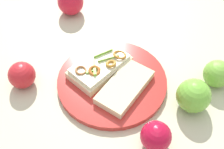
{
  "coord_description": "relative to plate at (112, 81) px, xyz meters",
  "views": [
    {
      "loc": [
        0.34,
        -0.34,
        0.61
      ],
      "look_at": [
        0.0,
        0.0,
        0.04
      ],
      "focal_mm": 46.92,
      "sensor_mm": 36.0,
      "label": 1
    }
  ],
  "objects": [
    {
      "name": "ground_plane",
      "position": [
        0.0,
        0.0,
        -0.01
      ],
      "size": [
        2.0,
        2.0,
        0.0
      ],
      "primitive_type": "plane",
      "color": "#BFBA96",
      "rests_on": "ground"
    },
    {
      "name": "apple_4",
      "position": [
        -0.3,
        0.12,
        0.03
      ],
      "size": [
        0.1,
        0.1,
        0.08
      ],
      "primitive_type": "sphere",
      "rotation": [
        0.0,
        0.0,
        2.93
      ],
      "color": "red",
      "rests_on": "ground_plane"
    },
    {
      "name": "apple_5",
      "position": [
        0.19,
        0.19,
        0.03
      ],
      "size": [
        0.07,
        0.07,
        0.07
      ],
      "primitive_type": "sphere",
      "rotation": [
        0.0,
        0.0,
        0.03
      ],
      "color": "#73B13B",
      "rests_on": "ground_plane"
    },
    {
      "name": "apple_3",
      "position": [
        -0.16,
        -0.16,
        0.03
      ],
      "size": [
        0.08,
        0.08,
        0.07
      ],
      "primitive_type": "sphere",
      "rotation": [
        0.0,
        0.0,
        6.05
      ],
      "color": "red",
      "rests_on": "ground_plane"
    },
    {
      "name": "sandwich",
      "position": [
        -0.05,
        -0.0,
        0.02
      ],
      "size": [
        0.1,
        0.16,
        0.04
      ],
      "rotation": [
        0.0,
        0.0,
        1.6
      ],
      "color": "beige",
      "rests_on": "plate"
    },
    {
      "name": "apple_0",
      "position": [
        0.19,
        0.09,
        0.03
      ],
      "size": [
        0.12,
        0.12,
        0.08
      ],
      "primitive_type": "sphere",
      "rotation": [
        0.0,
        0.0,
        2.47
      ],
      "color": "#6DB437",
      "rests_on": "ground_plane"
    },
    {
      "name": "plate",
      "position": [
        0.0,
        0.0,
        0.0
      ],
      "size": [
        0.29,
        0.29,
        0.02
      ],
      "primitive_type": "cylinder",
      "color": "#B62E28",
      "rests_on": "ground_plane"
    },
    {
      "name": "apple_2",
      "position": [
        0.19,
        -0.06,
        0.03
      ],
      "size": [
        0.09,
        0.09,
        0.07
      ],
      "primitive_type": "sphere",
      "rotation": [
        0.0,
        0.0,
        5.05
      ],
      "color": "#B20E2C",
      "rests_on": "ground_plane"
    },
    {
      "name": "bread_slice_side",
      "position": [
        0.05,
        0.0,
        0.02
      ],
      "size": [
        0.11,
        0.17,
        0.02
      ],
      "primitive_type": "cube",
      "rotation": [
        0.0,
        0.0,
        1.75
      ],
      "color": "beige",
      "rests_on": "plate"
    }
  ]
}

